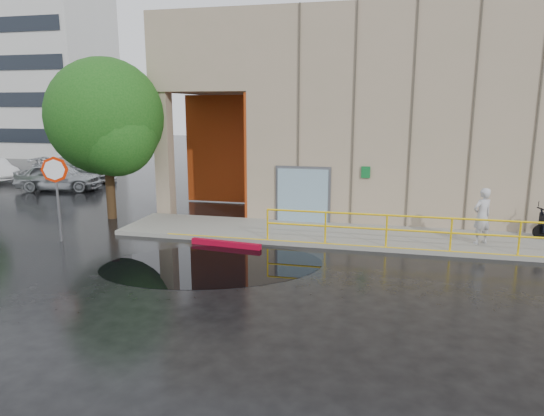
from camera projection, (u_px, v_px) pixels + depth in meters
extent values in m
plane|color=black|center=(258.00, 277.00, 12.88)|extent=(120.00, 120.00, 0.00)
cube|color=gray|center=(407.00, 239.00, 16.27)|extent=(20.00, 3.00, 0.15)
cube|color=gray|center=(453.00, 117.00, 21.22)|extent=(16.00, 10.00, 8.00)
cube|color=gray|center=(234.00, 62.00, 22.91)|extent=(4.00, 10.00, 3.00)
cube|color=gray|center=(164.00, 155.00, 19.70)|extent=(0.60, 0.60, 5.00)
cube|color=#97290D|center=(226.00, 149.00, 22.30)|extent=(3.80, 0.15, 4.90)
cube|color=#97290D|center=(257.00, 154.00, 20.20)|extent=(0.10, 3.50, 4.90)
cube|color=#8EB2C2|center=(303.00, 196.00, 18.20)|extent=(1.90, 0.10, 2.00)
cube|color=#5C5C61|center=(303.00, 195.00, 18.28)|extent=(2.10, 0.06, 2.20)
cube|color=#0E6328|center=(366.00, 172.00, 17.56)|extent=(0.32, 0.04, 0.42)
cylinder|color=yellow|center=(419.00, 217.00, 14.71)|extent=(9.50, 0.06, 0.06)
cylinder|color=yellow|center=(418.00, 231.00, 14.80)|extent=(9.50, 0.06, 0.06)
cube|color=silver|center=(38.00, 72.00, 44.20)|extent=(12.00, 8.00, 15.00)
imported|color=#B8B7BD|center=(482.00, 216.00, 15.28)|extent=(0.78, 0.71, 1.79)
cylinder|color=black|center=(540.00, 232.00, 16.01)|extent=(0.46, 0.19, 0.45)
cylinder|color=#5C5C61|center=(58.00, 205.00, 16.02)|extent=(0.08, 0.08, 2.48)
cylinder|color=red|center=(55.00, 170.00, 15.74)|extent=(0.81, 0.35, 0.86)
cylinder|color=white|center=(54.00, 170.00, 15.72)|extent=(0.63, 0.25, 0.68)
cube|color=maroon|center=(226.00, 244.00, 15.62)|extent=(2.40, 0.45, 0.18)
cube|color=black|center=(213.00, 265.00, 13.84)|extent=(7.26, 5.78, 0.01)
imported|color=#B5B9BD|center=(58.00, 177.00, 25.98)|extent=(4.66, 2.67, 1.49)
imported|color=silver|center=(75.00, 170.00, 29.13)|extent=(5.09, 2.42, 1.43)
cylinder|color=black|center=(110.00, 185.00, 19.34)|extent=(0.36, 0.36, 2.69)
sphere|color=#1E5F1D|center=(105.00, 117.00, 18.79)|extent=(4.51, 4.51, 4.51)
sphere|color=#1E5F1D|center=(115.00, 135.00, 18.44)|extent=(3.16, 3.16, 3.16)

